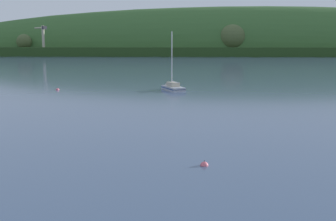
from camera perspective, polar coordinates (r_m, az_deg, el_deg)
name	(u,v)px	position (r m, az deg, el deg)	size (l,w,h in m)	color
far_shoreline_hill	(248,54)	(265.84, 10.58, 7.31)	(533.29, 74.56, 57.22)	#27431B
dockside_crane	(43,42)	(240.81, -16.19, 8.69)	(9.27, 8.99, 16.21)	#4C4C51
sailboat_near_mooring	(172,89)	(70.29, 0.50, 2.93)	(4.33, 6.52, 10.37)	#ADB2BC
mooring_buoy_midchannel	(58,90)	(72.40, -14.40, 2.65)	(0.57, 0.57, 0.65)	#E06675
mooring_buoy_off_fishing_boat	(204,166)	(27.61, 4.82, -7.27)	(0.52, 0.52, 0.60)	#E06675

